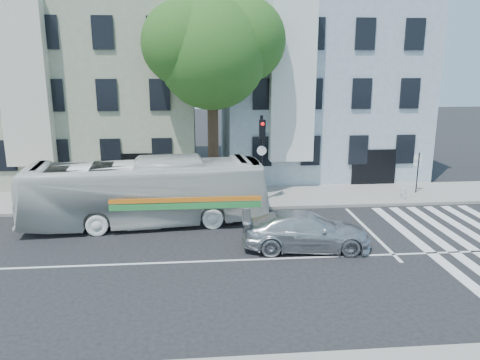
{
  "coord_description": "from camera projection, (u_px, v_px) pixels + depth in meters",
  "views": [
    {
      "loc": [
        -0.77,
        -15.91,
        7.02
      ],
      "look_at": [
        0.89,
        2.58,
        2.4
      ],
      "focal_mm": 35.0,
      "sensor_mm": 36.0,
      "label": 1
    }
  ],
  "objects": [
    {
      "name": "ground",
      "position": [
        222.0,
        261.0,
        17.13
      ],
      "size": [
        120.0,
        120.0,
        0.0
      ],
      "primitive_type": "plane",
      "color": "black",
      "rests_on": "ground"
    },
    {
      "name": "sidewalk_far",
      "position": [
        214.0,
        198.0,
        24.85
      ],
      "size": [
        80.0,
        4.0,
        0.15
      ],
      "primitive_type": "cube",
      "color": "gray",
      "rests_on": "ground"
    },
    {
      "name": "building_left",
      "position": [
        99.0,
        88.0,
        29.7
      ],
      "size": [
        12.0,
        10.0,
        11.0
      ],
      "primitive_type": "cube",
      "color": "gray",
      "rests_on": "ground"
    },
    {
      "name": "building_right",
      "position": [
        315.0,
        87.0,
        30.91
      ],
      "size": [
        12.0,
        10.0,
        11.0
      ],
      "primitive_type": "cube",
      "color": "#95A0B1",
      "rests_on": "ground"
    },
    {
      "name": "street_tree",
      "position": [
        213.0,
        47.0,
        23.69
      ],
      "size": [
        7.3,
        5.9,
        11.1
      ],
      "color": "#2D2116",
      "rests_on": "ground"
    },
    {
      "name": "bus",
      "position": [
        146.0,
        192.0,
        20.71
      ],
      "size": [
        3.41,
        10.86,
        2.98
      ],
      "primitive_type": "imported",
      "rotation": [
        0.0,
        0.0,
        1.66
      ],
      "color": "silver",
      "rests_on": "ground"
    },
    {
      "name": "sedan",
      "position": [
        306.0,
        231.0,
        18.14
      ],
      "size": [
        2.46,
        5.13,
        1.44
      ],
      "primitive_type": "imported",
      "rotation": [
        0.0,
        0.0,
        1.48
      ],
      "color": "silver",
      "rests_on": "ground"
    },
    {
      "name": "hedge",
      "position": [
        117.0,
        199.0,
        23.17
      ],
      "size": [
        8.07,
        4.32,
        0.7
      ],
      "primitive_type": null,
      "rotation": [
        0.0,
        0.0,
        -0.43
      ],
      "color": "#2B561C",
      "rests_on": "sidewalk_far"
    },
    {
      "name": "traffic_signal",
      "position": [
        262.0,
        148.0,
        23.27
      ],
      "size": [
        0.48,
        0.54,
        4.56
      ],
      "rotation": [
        0.0,
        0.0,
        0.0
      ],
      "color": "black",
      "rests_on": "ground"
    },
    {
      "name": "fire_hydrant",
      "position": [
        403.0,
        193.0,
        24.26
      ],
      "size": [
        0.38,
        0.24,
        0.67
      ],
      "rotation": [
        0.0,
        0.0,
        0.35
      ],
      "color": "#B1B1AD",
      "rests_on": "sidewalk_far"
    },
    {
      "name": "far_sign_pole",
      "position": [
        418.0,
        167.0,
        25.39
      ],
      "size": [
        0.38,
        0.23,
        2.24
      ],
      "rotation": [
        0.0,
        0.0,
        -0.42
      ],
      "color": "black",
      "rests_on": "sidewalk_far"
    }
  ]
}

